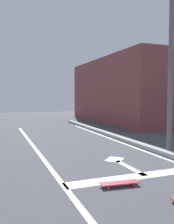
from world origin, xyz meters
TOP-DOWN VIEW (x-y plane):
  - lane_line_center at (-0.25, 6.00)m, footprint 0.12×20.00m
  - stop_bar at (1.49, 6.47)m, footprint 3.50×0.40m
  - lane_arrow_stem at (1.67, 7.13)m, footprint 0.16×1.40m
  - lane_arrow_head at (1.67, 7.98)m, footprint 0.71×0.71m
  - spare_skateboard at (0.81, 6.08)m, footprint 0.83×0.30m
  - traffic_signal_mast at (2.71, 7.97)m, footprint 4.34×0.34m
  - building_block at (11.54, 17.46)m, footprint 12.59×10.69m

SIDE VIEW (x-z plane):
  - lane_line_center at x=-0.25m, z-range 0.00..0.01m
  - stop_bar at x=1.49m, z-range 0.00..0.01m
  - lane_arrow_stem at x=1.67m, z-range 0.00..0.01m
  - lane_arrow_head at x=1.67m, z-range 0.00..0.01m
  - spare_skateboard at x=0.81m, z-range 0.03..0.11m
  - building_block at x=11.54m, z-range 0.00..4.45m
  - traffic_signal_mast at x=2.71m, z-range 1.01..6.81m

